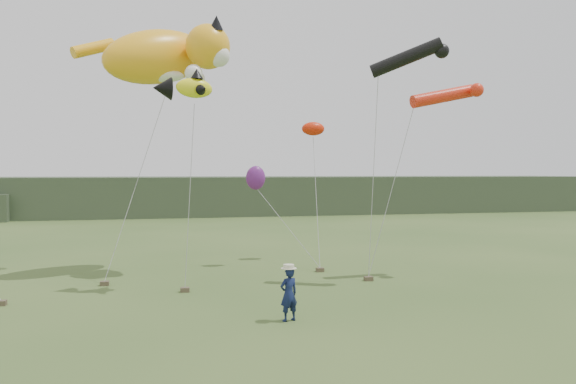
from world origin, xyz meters
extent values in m
plane|color=#385123|center=(0.00, 0.00, 0.00)|extent=(120.00, 120.00, 0.00)
cube|color=#2D3D28|center=(0.00, 45.00, 2.00)|extent=(90.00, 12.00, 4.00)
imported|color=#121B43|center=(0.06, 0.02, 0.83)|extent=(0.71, 0.58, 1.67)
cube|color=brown|center=(-6.04, 6.87, 0.09)|extent=(0.34, 0.27, 0.18)
cube|color=brown|center=(-2.92, 4.93, 0.09)|extent=(0.34, 0.27, 0.18)
cube|color=brown|center=(4.74, 5.49, 0.09)|extent=(0.34, 0.27, 0.18)
cube|color=brown|center=(-9.19, 4.12, 0.09)|extent=(0.34, 0.27, 0.18)
cube|color=brown|center=(3.32, 8.00, 0.09)|extent=(0.34, 0.27, 0.18)
ellipsoid|color=#FFAE1A|center=(-3.92, 10.02, 9.89)|extent=(6.22, 5.01, 3.53)
sphere|color=#FFAE1A|center=(-1.69, 8.91, 10.23)|extent=(2.01, 2.01, 2.01)
cone|color=black|center=(-1.35, 8.35, 11.18)|extent=(0.63, 0.76, 0.76)
cone|color=black|center=(-1.13, 9.47, 11.18)|extent=(0.63, 0.72, 0.71)
sphere|color=white|center=(-1.24, 8.57, 9.78)|extent=(1.01, 1.01, 1.01)
ellipsoid|color=white|center=(-3.70, 9.69, 9.00)|extent=(1.97, 0.98, 0.61)
sphere|color=white|center=(-2.36, 8.24, 8.89)|extent=(0.78, 0.78, 0.78)
sphere|color=white|center=(-2.13, 9.80, 8.89)|extent=(0.78, 0.78, 0.78)
cylinder|color=#FFAE1A|center=(-6.83, 10.92, 10.34)|extent=(2.08, 1.52, 1.21)
ellipsoid|color=yellow|center=(-2.49, 5.40, 7.84)|extent=(1.52, 0.80, 0.82)
cone|color=black|center=(-3.71, 5.70, 7.84)|extent=(0.83, 1.00, 0.91)
cone|color=black|center=(-2.39, 5.40, 8.40)|extent=(0.51, 0.51, 0.41)
cone|color=black|center=(-2.19, 4.89, 7.74)|extent=(0.54, 0.57, 0.41)
cone|color=black|center=(-2.19, 5.91, 7.74)|extent=(0.54, 0.57, 0.41)
cylinder|color=black|center=(6.13, 4.98, 9.30)|extent=(2.99, 1.68, 1.59)
sphere|color=black|center=(7.49, 4.50, 9.54)|extent=(0.60, 0.60, 0.60)
cylinder|color=red|center=(8.38, 6.06, 7.94)|extent=(3.11, 0.80, 1.16)
sphere|color=red|center=(9.74, 5.58, 8.18)|extent=(0.60, 0.60, 0.60)
ellipsoid|color=red|center=(4.05, 11.94, 6.86)|extent=(1.22, 0.71, 0.71)
ellipsoid|color=#641F73|center=(0.73, 10.44, 4.30)|extent=(0.96, 0.64, 1.18)
camera|label=1|loc=(-3.70, -16.71, 4.63)|focal=35.00mm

